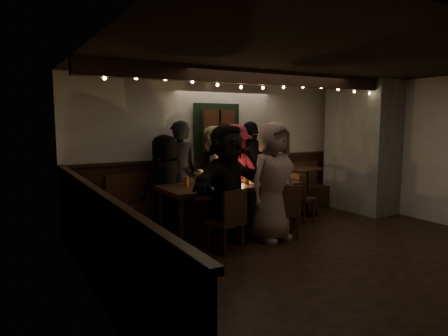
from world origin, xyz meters
TOP-DOWN VIEW (x-y plane):
  - room at (1.07, 1.42)m, footprint 6.02×5.01m
  - dining_table at (-0.53, 1.40)m, footprint 2.28×0.98m
  - chair_near_left at (-1.07, 0.50)m, footprint 0.48×0.48m
  - chair_near_right at (0.03, 0.64)m, footprint 0.51×0.51m
  - chair_end at (0.89, 1.35)m, footprint 0.51×0.51m
  - high_top at (1.41, 1.73)m, footprint 0.58×0.58m
  - person_a at (-1.39, 2.09)m, footprint 0.86×0.63m
  - person_b at (-1.09, 2.17)m, footprint 0.77×0.63m
  - person_c at (-0.51, 2.07)m, footprint 1.03×0.92m
  - person_d at (-0.05, 2.05)m, footprint 1.14×0.66m
  - person_e at (0.38, 2.14)m, footprint 1.15×0.73m
  - person_f at (-0.98, 0.73)m, footprint 1.76×1.11m
  - person_g at (-0.18, 0.72)m, footprint 0.97×0.72m

SIDE VIEW (x-z plane):
  - chair_near_right at x=0.03m, z-range 0.05..0.91m
  - chair_end at x=0.89m, z-range 0.06..0.95m
  - chair_near_left at x=-1.07m, z-range 0.06..0.96m
  - high_top at x=1.41m, z-range 0.12..1.04m
  - dining_table at x=-0.53m, z-range 0.25..1.24m
  - person_a at x=-1.39m, z-range 0.00..1.61m
  - person_c at x=-0.51m, z-range 0.00..1.74m
  - person_d at x=-0.05m, z-range 0.00..1.77m
  - person_f at x=-0.98m, z-range 0.00..1.81m
  - person_e at x=0.38m, z-range 0.00..1.82m
  - person_g at x=-0.18m, z-range 0.00..1.82m
  - person_b at x=-1.09m, z-range 0.00..1.84m
  - room at x=1.07m, z-range -0.24..2.38m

